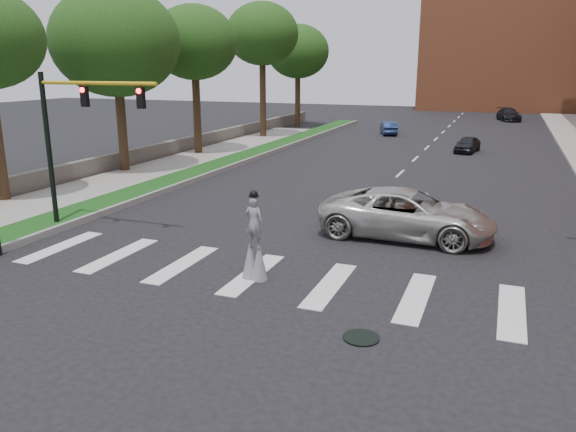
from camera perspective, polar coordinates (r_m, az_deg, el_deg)
The scene contains 17 objects.
ground_plane at distance 16.65m, azimuth -1.03°, elevation -7.66°, with size 160.00×160.00×0.00m, color black.
grass_median at distance 38.86m, azimuth -5.67°, elevation 5.63°, with size 2.00×60.00×0.25m, color #124012.
median_curb at distance 38.40m, azimuth -4.26°, elevation 5.58°, with size 0.20×60.00×0.28m, color gray.
sidewalk_left at distance 32.24m, azimuth -18.51°, elevation 2.92°, with size 4.00×60.00×0.18m, color gray.
stone_wall at distance 43.20m, azimuth -11.06°, elevation 6.94°, with size 0.50×56.00×1.10m, color #59544C.
manhole at distance 14.08m, azimuth 7.44°, elevation -12.15°, with size 0.90×0.90×0.04m, color black.
building_backdrop at distance 92.26m, azimuth 22.08°, elevation 15.58°, with size 26.00×14.00×18.00m, color #B75F39.
traffic_signal at distance 23.34m, azimuth -21.18°, elevation 8.45°, with size 5.30×0.23×6.20m.
stilt_performer at distance 17.25m, azimuth -3.43°, elevation -3.02°, with size 0.84×0.54×2.83m.
suv_crossing at distance 22.00m, azimuth 12.01°, elevation 0.21°, with size 3.05×6.62×1.84m, color beige.
car_near at distance 45.35m, azimuth 17.77°, elevation 6.95°, with size 1.42×3.54×1.21m, color black.
car_mid at distance 55.40m, azimuth 10.19°, elevation 8.78°, with size 1.31×3.75×1.24m, color navy.
car_far at distance 73.38m, azimuth 21.51°, elevation 9.56°, with size 2.05×5.04×1.46m, color black.
tree_2 at distance 35.82m, azimuth -17.12°, elevation 16.53°, with size 7.52×7.52×10.97m.
tree_3 at distance 42.12m, azimuth -9.52°, elevation 16.93°, with size 6.16×6.16×10.63m.
tree_4 at distance 51.62m, azimuth -2.64°, elevation 17.95°, with size 6.38×6.38×11.83m.
tree_5 at distance 60.99m, azimuth 1.00°, elevation 16.34°, with size 6.51×6.51×10.63m.
Camera 1 is at (5.81, -14.22, 6.42)m, focal length 35.00 mm.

